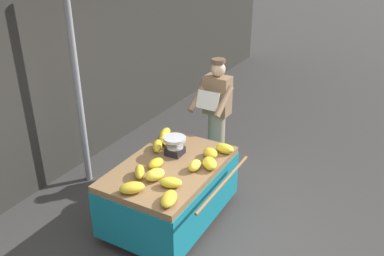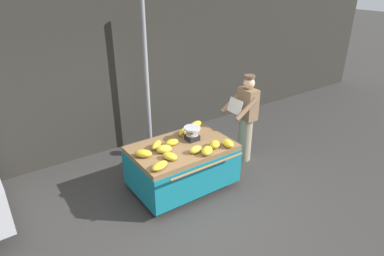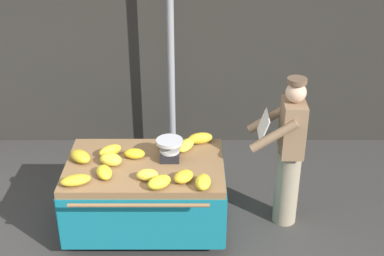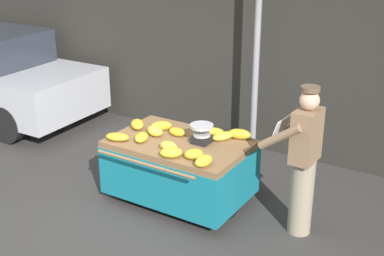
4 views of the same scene
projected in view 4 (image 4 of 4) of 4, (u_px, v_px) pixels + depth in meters
ground_plane at (126, 219)px, 6.24m from camera, size 60.00×60.00×0.00m
back_wall at (242, 5)px, 7.68m from camera, size 16.00×0.24×4.26m
street_pole at (256, 62)px, 7.25m from camera, size 0.09×0.09×2.94m
banana_cart at (180, 157)px, 6.44m from camera, size 1.67×1.28×0.81m
weighing_scale at (202, 134)px, 6.25m from camera, size 0.28×0.28×0.24m
banana_bunch_0 at (240, 134)px, 6.39m from camera, size 0.30×0.19×0.13m
banana_bunch_1 at (223, 136)px, 6.38m from camera, size 0.25×0.33×0.09m
banana_bunch_2 at (212, 132)px, 6.48m from camera, size 0.31×0.25×0.11m
banana_bunch_3 at (194, 154)px, 5.87m from camera, size 0.27×0.28×0.11m
banana_bunch_4 at (177, 132)px, 6.49m from camera, size 0.23×0.16×0.10m
banana_bunch_5 at (171, 152)px, 5.90m from camera, size 0.30×0.28×0.12m
banana_bunch_6 at (169, 146)px, 6.07m from camera, size 0.22×0.14×0.12m
banana_bunch_7 at (155, 131)px, 6.49m from camera, size 0.28×0.24×0.13m
banana_bunch_8 at (162, 126)px, 6.65m from camera, size 0.27×0.24×0.12m
banana_bunch_9 at (137, 124)px, 6.71m from camera, size 0.31×0.31×0.11m
banana_bunch_10 at (204, 161)px, 5.70m from camera, size 0.17×0.26×0.12m
banana_bunch_11 at (141, 137)px, 6.33m from camera, size 0.23×0.28×0.10m
banana_bunch_12 at (117, 137)px, 6.35m from camera, size 0.33×0.24×0.10m
vendor_person at (303, 161)px, 5.69m from camera, size 0.59×0.52×1.71m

